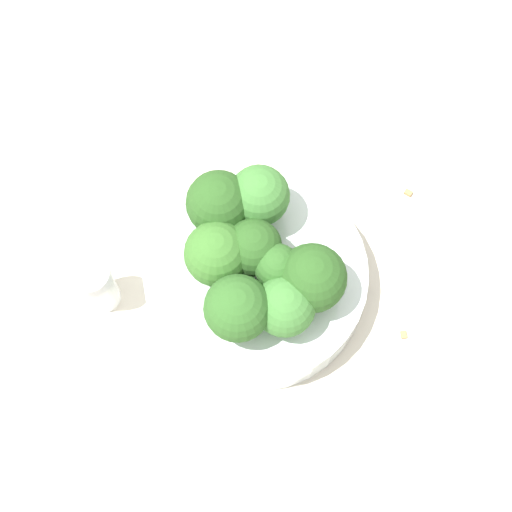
# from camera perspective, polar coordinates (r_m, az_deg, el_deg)

# --- Properties ---
(ground_plane) EXTENTS (3.00, 3.00, 0.00)m
(ground_plane) POSITION_cam_1_polar(r_m,az_deg,el_deg) (0.66, 0.00, -2.40)
(ground_plane) COLOR beige
(bowl) EXTENTS (0.20, 0.20, 0.04)m
(bowl) POSITION_cam_1_polar(r_m,az_deg,el_deg) (0.64, 0.00, -1.79)
(bowl) COLOR silver
(bowl) RESTS_ON ground_plane
(broccoli_floret_0) EXTENTS (0.05, 0.05, 0.06)m
(broccoli_floret_0) POSITION_cam_1_polar(r_m,az_deg,el_deg) (0.61, 0.25, 4.83)
(broccoli_floret_0) COLOR #84AD66
(broccoli_floret_0) RESTS_ON bowl
(broccoli_floret_1) EXTENTS (0.04, 0.04, 0.05)m
(broccoli_floret_1) POSITION_cam_1_polar(r_m,az_deg,el_deg) (0.59, 1.68, -0.90)
(broccoli_floret_1) COLOR #7A9E5B
(broccoli_floret_1) RESTS_ON bowl
(broccoli_floret_2) EXTENTS (0.06, 0.06, 0.06)m
(broccoli_floret_2) POSITION_cam_1_polar(r_m,az_deg,el_deg) (0.58, 4.50, -1.79)
(broccoli_floret_2) COLOR #7A9E5B
(broccoli_floret_2) RESTS_ON bowl
(broccoli_floret_3) EXTENTS (0.06, 0.06, 0.06)m
(broccoli_floret_3) POSITION_cam_1_polar(r_m,az_deg,el_deg) (0.57, -1.49, -4.21)
(broccoli_floret_3) COLOR #7A9E5B
(broccoli_floret_3) RESTS_ON bowl
(broccoli_floret_4) EXTENTS (0.06, 0.06, 0.06)m
(broccoli_floret_4) POSITION_cam_1_polar(r_m,az_deg,el_deg) (0.59, -3.14, 0.14)
(broccoli_floret_4) COLOR #7A9E5B
(broccoli_floret_4) RESTS_ON bowl
(broccoli_floret_5) EXTENTS (0.06, 0.06, 0.07)m
(broccoli_floret_5) POSITION_cam_1_polar(r_m,az_deg,el_deg) (0.61, -2.99, 4.22)
(broccoli_floret_5) COLOR #7A9E5B
(broccoli_floret_5) RESTS_ON bowl
(broccoli_floret_6) EXTENTS (0.05, 0.05, 0.06)m
(broccoli_floret_6) POSITION_cam_1_polar(r_m,az_deg,el_deg) (0.58, 2.31, -4.06)
(broccoli_floret_6) COLOR #8EB770
(broccoli_floret_6) RESTS_ON bowl
(broccoli_floret_7) EXTENTS (0.05, 0.05, 0.06)m
(broccoli_floret_7) POSITION_cam_1_polar(r_m,az_deg,el_deg) (0.59, -0.22, 0.65)
(broccoli_floret_7) COLOR #7A9E5B
(broccoli_floret_7) RESTS_ON bowl
(pepper_shaker) EXTENTS (0.03, 0.03, 0.06)m
(pepper_shaker) POSITION_cam_1_polar(r_m,az_deg,el_deg) (0.64, -12.62, -2.32)
(pepper_shaker) COLOR silver
(pepper_shaker) RESTS_ON ground_plane
(almond_crumb_0) EXTENTS (0.01, 0.01, 0.01)m
(almond_crumb_0) POSITION_cam_1_polar(r_m,az_deg,el_deg) (0.71, 12.11, 5.03)
(almond_crumb_0) COLOR #AD7F4C
(almond_crumb_0) RESTS_ON ground_plane
(almond_crumb_1) EXTENTS (0.01, 0.01, 0.01)m
(almond_crumb_1) POSITION_cam_1_polar(r_m,az_deg,el_deg) (0.65, 11.76, -6.15)
(almond_crumb_1) COLOR #AD7F4C
(almond_crumb_1) RESTS_ON ground_plane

